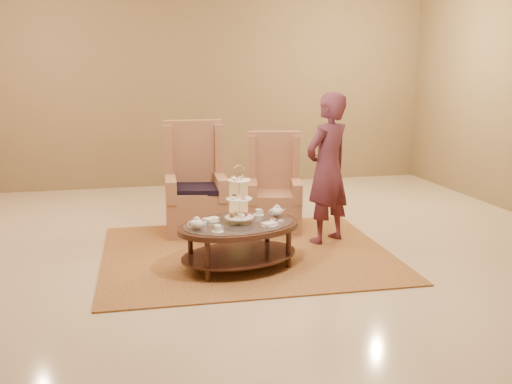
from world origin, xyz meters
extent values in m
plane|color=beige|center=(0.00, 0.00, 0.00)|extent=(8.00, 8.00, 0.00)
cube|color=silver|center=(0.00, 0.00, 0.00)|extent=(8.00, 8.00, 0.02)
cube|color=olive|center=(0.00, 4.00, 1.75)|extent=(8.00, 0.04, 3.50)
cube|color=#AA783C|center=(0.00, 0.12, 0.01)|extent=(3.11, 2.62, 0.02)
cylinder|color=black|center=(-0.53, -0.63, 0.21)|extent=(0.06, 0.06, 0.41)
cylinder|color=black|center=(0.32, -0.43, 0.21)|extent=(0.06, 0.06, 0.41)
cylinder|color=black|center=(-0.64, -0.19, 0.21)|extent=(0.06, 0.06, 0.41)
cylinder|color=black|center=(0.21, 0.01, 0.21)|extent=(0.06, 0.06, 0.41)
cylinder|color=white|center=(-0.16, -0.31, 0.73)|extent=(0.01, 0.01, 0.52)
torus|color=white|center=(-0.16, -0.31, 0.99)|extent=(0.13, 0.04, 0.13)
cylinder|color=silver|center=(-0.16, -0.31, 0.53)|extent=(0.35, 0.35, 0.01)
cylinder|color=silver|center=(-0.16, -0.31, 0.72)|extent=(0.31, 0.31, 0.01)
cylinder|color=silver|center=(-0.16, -0.31, 0.90)|extent=(0.27, 0.27, 0.01)
cylinder|color=#D5706D|center=(-0.08, -0.29, 0.55)|extent=(0.05, 0.05, 0.03)
cylinder|color=#DFBE6F|center=(-0.18, -0.23, 0.55)|extent=(0.05, 0.05, 0.03)
cylinder|color=brown|center=(-0.24, -0.33, 0.55)|extent=(0.05, 0.05, 0.03)
cylinder|color=beige|center=(-0.14, -0.39, 0.55)|extent=(0.05, 0.05, 0.03)
ellipsoid|color=#DFBE6F|center=(-0.10, -0.27, 0.74)|extent=(0.05, 0.05, 0.03)
ellipsoid|color=brown|center=(-0.20, -0.25, 0.74)|extent=(0.05, 0.05, 0.03)
ellipsoid|color=beige|center=(-0.22, -0.35, 0.74)|extent=(0.05, 0.05, 0.03)
ellipsoid|color=#D5706D|center=(-0.12, -0.37, 0.74)|extent=(0.05, 0.05, 0.03)
cube|color=brown|center=(-0.12, -0.26, 0.92)|extent=(0.05, 0.04, 0.02)
cube|color=beige|center=(-0.21, -0.27, 0.92)|extent=(0.05, 0.04, 0.02)
cube|color=#D5706D|center=(-0.20, -0.36, 0.92)|extent=(0.05, 0.04, 0.02)
cube|color=#DFBE6F|center=(-0.11, -0.35, 0.92)|extent=(0.05, 0.04, 0.02)
ellipsoid|color=silver|center=(-0.60, -0.44, 0.53)|extent=(0.15, 0.15, 0.10)
cylinder|color=silver|center=(-0.60, -0.44, 0.58)|extent=(0.07, 0.07, 0.01)
sphere|color=silver|center=(-0.60, -0.44, 0.59)|extent=(0.02, 0.02, 0.02)
cone|color=silver|center=(-0.52, -0.42, 0.53)|extent=(0.08, 0.04, 0.05)
torus|color=silver|center=(-0.66, -0.45, 0.53)|extent=(0.07, 0.03, 0.07)
ellipsoid|color=silver|center=(0.27, -0.15, 0.53)|extent=(0.15, 0.15, 0.10)
cylinder|color=silver|center=(0.27, -0.15, 0.58)|extent=(0.07, 0.07, 0.01)
sphere|color=silver|center=(0.27, -0.15, 0.59)|extent=(0.02, 0.02, 0.02)
cone|color=silver|center=(0.34, -0.13, 0.53)|extent=(0.08, 0.04, 0.05)
torus|color=silver|center=(0.21, -0.17, 0.53)|extent=(0.07, 0.03, 0.07)
cylinder|color=silver|center=(-0.42, -0.57, 0.48)|extent=(0.14, 0.14, 0.01)
cylinder|color=silver|center=(-0.42, -0.57, 0.51)|extent=(0.08, 0.08, 0.06)
torus|color=silver|center=(-0.38, -0.56, 0.51)|extent=(0.04, 0.02, 0.04)
cylinder|color=silver|center=(0.10, -0.06, 0.48)|extent=(0.14, 0.14, 0.01)
cylinder|color=silver|center=(0.10, -0.06, 0.51)|extent=(0.08, 0.08, 0.06)
torus|color=silver|center=(0.13, -0.05, 0.51)|extent=(0.04, 0.02, 0.04)
cylinder|color=silver|center=(-0.41, -0.16, 0.48)|extent=(0.20, 0.20, 0.01)
cube|color=beige|center=(-0.41, -0.16, 0.49)|extent=(0.18, 0.16, 0.02)
cylinder|color=silver|center=(0.11, -0.46, 0.48)|extent=(0.20, 0.20, 0.01)
cube|color=beige|center=(0.11, -0.46, 0.49)|extent=(0.18, 0.16, 0.02)
cylinder|color=silver|center=(-0.51, -0.29, 0.50)|extent=(0.05, 0.05, 0.06)
cylinder|color=silver|center=(0.26, -0.36, 0.48)|extent=(0.07, 0.07, 0.01)
cylinder|color=#D5706D|center=(0.26, -0.36, 0.49)|extent=(0.05, 0.05, 0.01)
cylinder|color=silver|center=(0.19, -0.28, 0.48)|extent=(0.07, 0.07, 0.01)
cylinder|color=brown|center=(0.19, -0.28, 0.49)|extent=(0.05, 0.05, 0.01)
cylinder|color=silver|center=(-0.59, -0.22, 0.48)|extent=(0.07, 0.07, 0.01)
cylinder|color=beige|center=(-0.59, -0.22, 0.49)|extent=(0.05, 0.05, 0.01)
cube|color=#A76E4E|center=(-0.42, 1.08, 0.22)|extent=(0.76, 0.76, 0.43)
cube|color=#A76E4E|center=(-0.42, 1.03, 0.49)|extent=(0.65, 0.65, 0.10)
cube|color=#A76E4E|center=(-0.40, 1.38, 0.67)|extent=(0.73, 0.18, 1.34)
cube|color=#A76E4E|center=(-0.71, 1.36, 0.98)|extent=(0.12, 0.23, 0.62)
cube|color=#A76E4E|center=(-0.09, 1.33, 0.98)|extent=(0.12, 0.23, 0.62)
cube|color=#A76E4E|center=(-0.72, 1.05, 0.57)|extent=(0.16, 0.66, 0.27)
cube|color=#A76E4E|center=(-0.12, 1.02, 0.57)|extent=(0.16, 0.66, 0.27)
cube|color=black|center=(-0.42, 1.00, 0.56)|extent=(0.66, 0.62, 0.06)
cube|color=#A76E4E|center=(0.54, 0.98, 0.19)|extent=(0.77, 0.77, 0.39)
cube|color=#A76E4E|center=(0.53, 0.94, 0.43)|extent=(0.65, 0.65, 0.09)
cube|color=#A76E4E|center=(0.59, 1.24, 0.60)|extent=(0.66, 0.27, 1.20)
cube|color=#A76E4E|center=(0.32, 1.27, 0.87)|extent=(0.13, 0.22, 0.55)
cube|color=#A76E4E|center=(0.86, 1.15, 0.87)|extent=(0.13, 0.22, 0.55)
cube|color=#A76E4E|center=(0.27, 1.00, 0.51)|extent=(0.23, 0.59, 0.24)
cube|color=#A76E4E|center=(0.79, 0.88, 0.51)|extent=(0.23, 0.59, 0.24)
imported|color=#532331|center=(0.98, 0.34, 0.86)|extent=(0.75, 0.66, 1.71)
camera|label=1|loc=(-1.21, -5.64, 1.97)|focal=40.00mm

